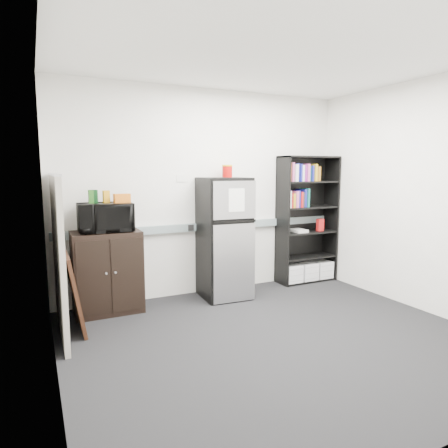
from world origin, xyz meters
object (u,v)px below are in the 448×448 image
object	(u,v)px
bookshelf	(307,221)
refrigerator	(224,238)
cubicle_partition	(59,255)
cabinet	(107,272)
microwave	(105,217)

from	to	relation	value
bookshelf	refrigerator	world-z (taller)	bookshelf
cubicle_partition	cabinet	size ratio (longest dim) A/B	1.70
bookshelf	cabinet	xyz separation A→B (m)	(-2.90, -0.06, -0.44)
microwave	cubicle_partition	bearing A→B (deg)	-142.07
cubicle_partition	cabinet	xyz separation A→B (m)	(0.53, 0.42, -0.33)
cabinet	microwave	world-z (taller)	microwave
bookshelf	microwave	bearing A→B (deg)	-178.41
cubicle_partition	microwave	distance (m)	0.73
bookshelf	microwave	world-z (taller)	bookshelf
cubicle_partition	refrigerator	size ratio (longest dim) A/B	1.04
bookshelf	cubicle_partition	size ratio (longest dim) A/B	1.14
cubicle_partition	microwave	size ratio (longest dim) A/B	2.74
refrigerator	microwave	bearing A→B (deg)	-179.32
bookshelf	cabinet	world-z (taller)	bookshelf
cabinet	microwave	distance (m)	0.64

